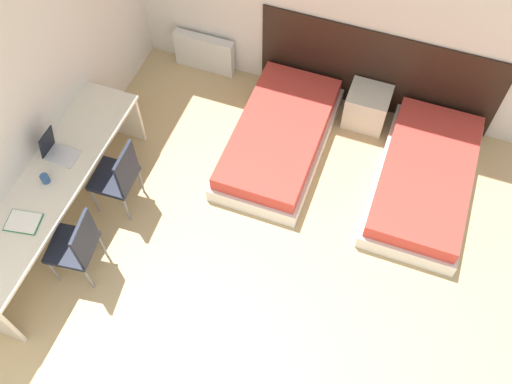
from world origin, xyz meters
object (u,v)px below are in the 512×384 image
at_px(bed_near_door, 424,179).
at_px(chair_near_laptop, 118,176).
at_px(bed_near_window, 279,138).
at_px(chair_near_notebook, 77,245).
at_px(laptop, 57,151).
at_px(nightstand, 367,107).

relative_size(bed_near_door, chair_near_laptop, 2.05).
height_order(bed_near_window, chair_near_notebook, chair_near_notebook).
distance_m(bed_near_window, chair_near_laptop, 1.82).
height_order(bed_near_door, laptop, laptop).
bearing_deg(bed_near_door, chair_near_laptop, -156.76).
bearing_deg(chair_near_laptop, bed_near_door, 20.85).
xyz_separation_m(bed_near_window, chair_near_laptop, (-1.28, -1.25, 0.33)).
height_order(bed_near_window, laptop, laptop).
bearing_deg(bed_near_window, bed_near_door, 0.00).
height_order(nightstand, chair_near_laptop, chair_near_laptop).
relative_size(bed_near_door, nightstand, 4.01).
distance_m(bed_near_door, chair_near_notebook, 3.59).
height_order(bed_near_window, chair_near_laptop, chair_near_laptop).
bearing_deg(laptop, chair_near_notebook, -52.58).
xyz_separation_m(chair_near_notebook, laptop, (-0.54, 0.73, 0.29)).
distance_m(chair_near_laptop, chair_near_notebook, 0.82).
bearing_deg(bed_near_window, chair_near_laptop, -135.67).
bearing_deg(chair_near_laptop, nightstand, 40.97).
relative_size(bed_near_window, nightstand, 4.01).
xyz_separation_m(bed_near_door, nightstand, (-0.82, 0.73, 0.05)).
distance_m(nightstand, chair_near_laptop, 2.89).
bearing_deg(chair_near_laptop, laptop, -172.04).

